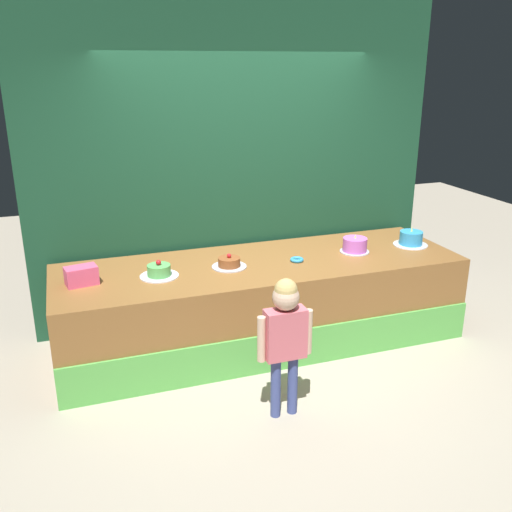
{
  "coord_description": "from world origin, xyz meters",
  "views": [
    {
      "loc": [
        -1.56,
        -3.78,
        2.41
      ],
      "look_at": [
        -0.13,
        0.33,
        0.9
      ],
      "focal_mm": 39.29,
      "sensor_mm": 36.0,
      "label": 1
    }
  ],
  "objects_px": {
    "child_figure": "(285,329)",
    "cake_far_left": "(159,271)",
    "donut": "(297,260)",
    "cake_center_right": "(355,245)",
    "cake_center_left": "(229,263)",
    "cake_far_right": "(411,239)",
    "pink_box": "(81,276)"
  },
  "relations": [
    {
      "from": "child_figure",
      "to": "cake_far_left",
      "type": "height_order",
      "value": "child_figure"
    },
    {
      "from": "cake_center_left",
      "to": "child_figure",
      "type": "bearing_deg",
      "value": -86.5
    },
    {
      "from": "cake_center_left",
      "to": "cake_far_left",
      "type": "bearing_deg",
      "value": -177.65
    },
    {
      "from": "child_figure",
      "to": "donut",
      "type": "distance_m",
      "value": 1.18
    },
    {
      "from": "donut",
      "to": "cake_center_left",
      "type": "bearing_deg",
      "value": 174.78
    },
    {
      "from": "cake_far_right",
      "to": "child_figure",
      "type": "bearing_deg",
      "value": -147.33
    },
    {
      "from": "pink_box",
      "to": "child_figure",
      "type": "bearing_deg",
      "value": -41.11
    },
    {
      "from": "child_figure",
      "to": "donut",
      "type": "bearing_deg",
      "value": 63.04
    },
    {
      "from": "cake_far_left",
      "to": "cake_center_left",
      "type": "distance_m",
      "value": 0.6
    },
    {
      "from": "pink_box",
      "to": "cake_center_left",
      "type": "relative_size",
      "value": 0.81
    },
    {
      "from": "cake_center_right",
      "to": "cake_far_right",
      "type": "relative_size",
      "value": 0.83
    },
    {
      "from": "cake_center_left",
      "to": "cake_center_right",
      "type": "distance_m",
      "value": 1.21
    },
    {
      "from": "pink_box",
      "to": "cake_far_right",
      "type": "distance_m",
      "value": 3.01
    },
    {
      "from": "donut",
      "to": "cake_far_left",
      "type": "height_order",
      "value": "cake_far_left"
    },
    {
      "from": "child_figure",
      "to": "cake_center_left",
      "type": "relative_size",
      "value": 3.51
    },
    {
      "from": "cake_far_right",
      "to": "cake_center_left",
      "type": "bearing_deg",
      "value": -179.7
    },
    {
      "from": "child_figure",
      "to": "donut",
      "type": "xyz_separation_m",
      "value": [
        0.54,
        1.05,
        0.09
      ]
    },
    {
      "from": "donut",
      "to": "cake_far_left",
      "type": "distance_m",
      "value": 1.21
    },
    {
      "from": "child_figure",
      "to": "cake_far_right",
      "type": "height_order",
      "value": "child_figure"
    },
    {
      "from": "donut",
      "to": "cake_center_right",
      "type": "xyz_separation_m",
      "value": [
        0.6,
        0.06,
        0.05
      ]
    },
    {
      "from": "cake_center_right",
      "to": "pink_box",
      "type": "bearing_deg",
      "value": -179.96
    },
    {
      "from": "cake_far_left",
      "to": "cake_center_left",
      "type": "xyz_separation_m",
      "value": [
        0.6,
        0.02,
        -0.01
      ]
    },
    {
      "from": "cake_far_left",
      "to": "cake_far_right",
      "type": "distance_m",
      "value": 2.41
    },
    {
      "from": "child_figure",
      "to": "pink_box",
      "type": "height_order",
      "value": "child_figure"
    },
    {
      "from": "pink_box",
      "to": "cake_center_right",
      "type": "height_order",
      "value": "cake_center_right"
    },
    {
      "from": "donut",
      "to": "cake_center_right",
      "type": "height_order",
      "value": "cake_center_right"
    },
    {
      "from": "pink_box",
      "to": "cake_far_left",
      "type": "height_order",
      "value": "pink_box"
    },
    {
      "from": "pink_box",
      "to": "cake_center_right",
      "type": "distance_m",
      "value": 2.41
    },
    {
      "from": "child_figure",
      "to": "pink_box",
      "type": "bearing_deg",
      "value": 138.89
    },
    {
      "from": "cake_center_right",
      "to": "cake_far_right",
      "type": "height_order",
      "value": "cake_far_right"
    },
    {
      "from": "child_figure",
      "to": "cake_center_right",
      "type": "bearing_deg",
      "value": 44.37
    },
    {
      "from": "cake_center_left",
      "to": "pink_box",
      "type": "bearing_deg",
      "value": 179.78
    }
  ]
}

